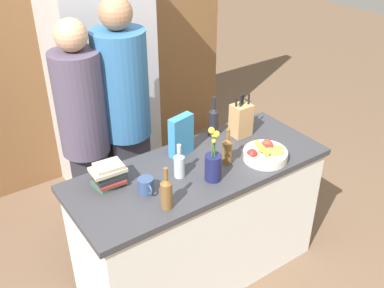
{
  "coord_description": "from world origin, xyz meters",
  "views": [
    {
      "loc": [
        -1.35,
        -1.84,
        2.43
      ],
      "look_at": [
        0.0,
        0.08,
        1.01
      ],
      "focal_mm": 42.0,
      "sensor_mm": 36.0,
      "label": 1
    }
  ],
  "objects_px": {
    "refrigerator": "(101,78)",
    "coffee_mug": "(146,186)",
    "bottle_wine": "(179,164)",
    "bottle_water": "(166,192)",
    "fruit_bowl": "(266,153)",
    "flower_vase": "(213,164)",
    "book_stack": "(109,175)",
    "person_at_sink": "(84,131)",
    "person_in_blue": "(124,114)",
    "knife_block": "(241,120)",
    "bottle_vinegar": "(227,150)",
    "bottle_oil": "(214,121)",
    "cereal_box": "(181,136)"
  },
  "relations": [
    {
      "from": "flower_vase",
      "to": "person_at_sink",
      "type": "height_order",
      "value": "person_at_sink"
    },
    {
      "from": "knife_block",
      "to": "book_stack",
      "type": "bearing_deg",
      "value": -179.32
    },
    {
      "from": "knife_block",
      "to": "flower_vase",
      "type": "relative_size",
      "value": 0.89
    },
    {
      "from": "person_in_blue",
      "to": "book_stack",
      "type": "bearing_deg",
      "value": -123.06
    },
    {
      "from": "cereal_box",
      "to": "knife_block",
      "type": "bearing_deg",
      "value": -3.2
    },
    {
      "from": "bottle_water",
      "to": "bottle_oil",
      "type": "bearing_deg",
      "value": 35.24
    },
    {
      "from": "fruit_bowl",
      "to": "knife_block",
      "type": "distance_m",
      "value": 0.34
    },
    {
      "from": "bottle_oil",
      "to": "person_at_sink",
      "type": "bearing_deg",
      "value": 151.33
    },
    {
      "from": "fruit_bowl",
      "to": "bottle_wine",
      "type": "distance_m",
      "value": 0.57
    },
    {
      "from": "refrigerator",
      "to": "fruit_bowl",
      "type": "height_order",
      "value": "refrigerator"
    },
    {
      "from": "flower_vase",
      "to": "bottle_oil",
      "type": "xyz_separation_m",
      "value": [
        0.32,
        0.41,
        0.01
      ]
    },
    {
      "from": "coffee_mug",
      "to": "book_stack",
      "type": "distance_m",
      "value": 0.23
    },
    {
      "from": "fruit_bowl",
      "to": "person_in_blue",
      "type": "bearing_deg",
      "value": 123.47
    },
    {
      "from": "person_at_sink",
      "to": "person_in_blue",
      "type": "distance_m",
      "value": 0.3
    },
    {
      "from": "refrigerator",
      "to": "flower_vase",
      "type": "height_order",
      "value": "refrigerator"
    },
    {
      "from": "knife_block",
      "to": "bottle_vinegar",
      "type": "distance_m",
      "value": 0.37
    },
    {
      "from": "bottle_wine",
      "to": "fruit_bowl",
      "type": "bearing_deg",
      "value": -15.67
    },
    {
      "from": "refrigerator",
      "to": "coffee_mug",
      "type": "distance_m",
      "value": 1.47
    },
    {
      "from": "cereal_box",
      "to": "bottle_oil",
      "type": "bearing_deg",
      "value": 13.4
    },
    {
      "from": "flower_vase",
      "to": "bottle_vinegar",
      "type": "relative_size",
      "value": 1.47
    },
    {
      "from": "cereal_box",
      "to": "bottle_vinegar",
      "type": "distance_m",
      "value": 0.3
    },
    {
      "from": "knife_block",
      "to": "cereal_box",
      "type": "xyz_separation_m",
      "value": [
        -0.47,
        0.03,
        0.02
      ]
    },
    {
      "from": "book_stack",
      "to": "knife_block",
      "type": "bearing_deg",
      "value": 0.68
    },
    {
      "from": "bottle_oil",
      "to": "bottle_wine",
      "type": "height_order",
      "value": "bottle_oil"
    },
    {
      "from": "coffee_mug",
      "to": "person_at_sink",
      "type": "relative_size",
      "value": 0.07
    },
    {
      "from": "bottle_wine",
      "to": "bottle_water",
      "type": "xyz_separation_m",
      "value": [
        -0.22,
        -0.2,
        0.01
      ]
    },
    {
      "from": "cereal_box",
      "to": "bottle_water",
      "type": "xyz_separation_m",
      "value": [
        -0.36,
        -0.4,
        -0.03
      ]
    },
    {
      "from": "flower_vase",
      "to": "fruit_bowl",
      "type": "bearing_deg",
      "value": -2.12
    },
    {
      "from": "bottle_wine",
      "to": "book_stack",
      "type": "bearing_deg",
      "value": 156.72
    },
    {
      "from": "fruit_bowl",
      "to": "flower_vase",
      "type": "height_order",
      "value": "flower_vase"
    },
    {
      "from": "cereal_box",
      "to": "bottle_oil",
      "type": "relative_size",
      "value": 0.93
    },
    {
      "from": "bottle_wine",
      "to": "bottle_water",
      "type": "bearing_deg",
      "value": -136.78
    },
    {
      "from": "bottle_water",
      "to": "person_at_sink",
      "type": "relative_size",
      "value": 0.15
    },
    {
      "from": "cereal_box",
      "to": "bottle_wine",
      "type": "xyz_separation_m",
      "value": [
        -0.15,
        -0.2,
        -0.05
      ]
    },
    {
      "from": "fruit_bowl",
      "to": "flower_vase",
      "type": "distance_m",
      "value": 0.41
    },
    {
      "from": "bottle_vinegar",
      "to": "coffee_mug",
      "type": "bearing_deg",
      "value": 177.44
    },
    {
      "from": "person_at_sink",
      "to": "knife_block",
      "type": "bearing_deg",
      "value": -12.28
    },
    {
      "from": "coffee_mug",
      "to": "book_stack",
      "type": "height_order",
      "value": "book_stack"
    },
    {
      "from": "refrigerator",
      "to": "bottle_water",
      "type": "xyz_separation_m",
      "value": [
        -0.37,
        -1.59,
        -0.01
      ]
    },
    {
      "from": "bottle_oil",
      "to": "bottle_water",
      "type": "distance_m",
      "value": 0.83
    },
    {
      "from": "person_at_sink",
      "to": "person_in_blue",
      "type": "height_order",
      "value": "person_in_blue"
    },
    {
      "from": "flower_vase",
      "to": "book_stack",
      "type": "xyz_separation_m",
      "value": [
        -0.52,
        0.3,
        -0.04
      ]
    },
    {
      "from": "knife_block",
      "to": "book_stack",
      "type": "height_order",
      "value": "knife_block"
    },
    {
      "from": "refrigerator",
      "to": "bottle_wine",
      "type": "xyz_separation_m",
      "value": [
        -0.15,
        -1.39,
        -0.03
      ]
    },
    {
      "from": "fruit_bowl",
      "to": "flower_vase",
      "type": "relative_size",
      "value": 0.8
    },
    {
      "from": "cereal_box",
      "to": "book_stack",
      "type": "bearing_deg",
      "value": -175.85
    },
    {
      "from": "bottle_oil",
      "to": "person_at_sink",
      "type": "height_order",
      "value": "person_at_sink"
    },
    {
      "from": "bottle_vinegar",
      "to": "person_in_blue",
      "type": "relative_size",
      "value": 0.13
    },
    {
      "from": "knife_block",
      "to": "refrigerator",
      "type": "bearing_deg",
      "value": 110.81
    },
    {
      "from": "book_stack",
      "to": "person_in_blue",
      "type": "xyz_separation_m",
      "value": [
        0.37,
        0.51,
        0.06
      ]
    }
  ]
}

